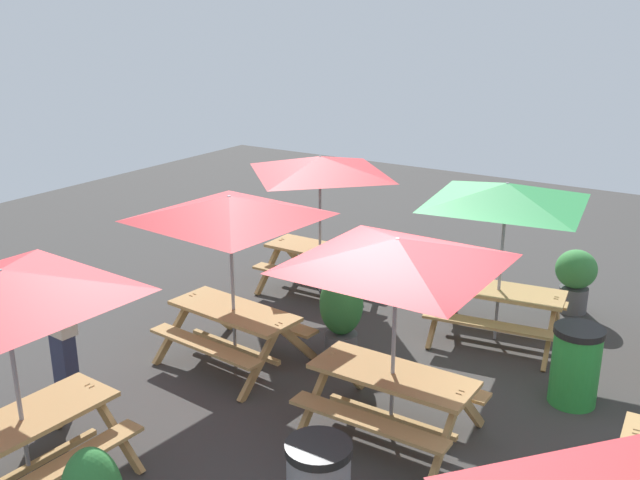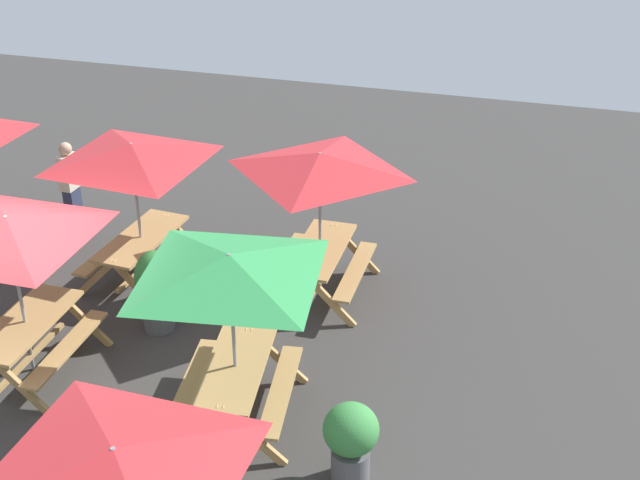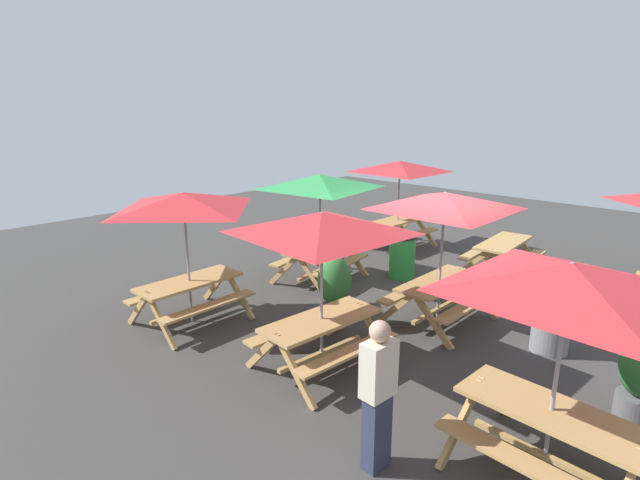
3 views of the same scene
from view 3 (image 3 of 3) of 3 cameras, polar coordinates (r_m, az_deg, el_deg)
ground_plane at (r=9.37m, az=12.13°, el=-8.33°), size 25.50×25.50×0.00m
picnic_table_0 at (r=11.80m, az=20.18°, el=-1.09°), size 1.89×1.64×0.81m
picnic_table_1 at (r=8.58m, az=-15.26°, el=3.23°), size 2.01×2.01×2.34m
picnic_table_2 at (r=10.38m, az=-0.00°, el=5.80°), size 2.80×2.80×2.34m
picnic_table_3 at (r=8.54m, az=14.01°, el=3.26°), size 2.83×2.83×2.34m
picnic_table_4 at (r=5.21m, az=26.47°, el=-5.60°), size 2.82×2.82×2.34m
picnic_table_5 at (r=6.74m, az=0.18°, el=0.58°), size 2.82×2.82×2.34m
picnic_table_7 at (r=13.06m, az=9.08°, el=7.58°), size 2.83×2.83×2.34m
trash_bin_gray at (r=8.49m, az=24.98°, el=-8.41°), size 0.59×0.59×0.98m
trash_bin_green at (r=11.07m, az=9.38°, el=-1.76°), size 0.59×0.59×0.98m
potted_plant_0 at (r=12.26m, az=-3.32°, el=0.52°), size 0.63×0.63×1.00m
potted_plant_1 at (r=7.05m, az=32.76°, el=-12.84°), size 0.49×0.49×1.27m
potted_plant_2 at (r=8.48m, az=1.67°, el=-5.52°), size 0.58×0.58×1.25m
person_standing at (r=5.30m, az=6.64°, el=-16.92°), size 0.37×0.24×1.67m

